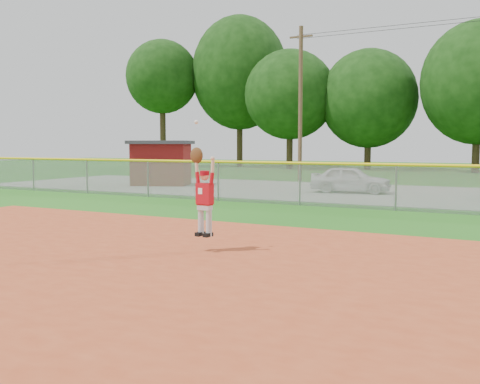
# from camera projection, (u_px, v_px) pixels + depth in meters

# --- Properties ---
(ground) EXTENTS (120.00, 120.00, 0.00)m
(ground) POSITION_uv_depth(u_px,v_px,m) (267.00, 279.00, 8.59)
(ground) COLOR #1F5C15
(ground) RESTS_ON ground
(clay_infield) EXTENTS (24.00, 16.00, 0.04)m
(clay_infield) POSITION_uv_depth(u_px,v_px,m) (154.00, 336.00, 5.94)
(clay_infield) COLOR #A53D1D
(clay_infield) RESTS_ON ground
(parking_strip) EXTENTS (44.00, 10.00, 0.03)m
(parking_strip) POSITION_uv_depth(u_px,v_px,m) (424.00, 195.00, 22.71)
(parking_strip) COLOR gray
(parking_strip) RESTS_ON ground
(car_white_a) EXTENTS (3.62, 1.78, 1.19)m
(car_white_a) POSITION_uv_depth(u_px,v_px,m) (351.00, 179.00, 23.59)
(car_white_a) COLOR silver
(car_white_a) RESTS_ON parking_strip
(utility_shed) EXTENTS (3.83, 3.44, 2.36)m
(utility_shed) POSITION_uv_depth(u_px,v_px,m) (161.00, 163.00, 28.17)
(utility_shed) COLOR #5B0D0D
(utility_shed) RESTS_ON ground
(outfield_fence) EXTENTS (40.06, 0.10, 1.55)m
(outfield_fence) POSITION_uv_depth(u_px,v_px,m) (396.00, 184.00, 17.33)
(outfield_fence) COLOR gray
(outfield_fence) RESTS_ON ground
(power_lines) EXTENTS (19.40, 0.24, 9.00)m
(power_lines) POSITION_uv_depth(u_px,v_px,m) (466.00, 95.00, 27.13)
(power_lines) COLOR #4C3823
(power_lines) RESTS_ON ground
(ballplayer) EXTENTS (0.58, 0.26, 2.29)m
(ballplayer) POSITION_uv_depth(u_px,v_px,m) (203.00, 192.00, 10.53)
(ballplayer) COLOR silver
(ballplayer) RESTS_ON ground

